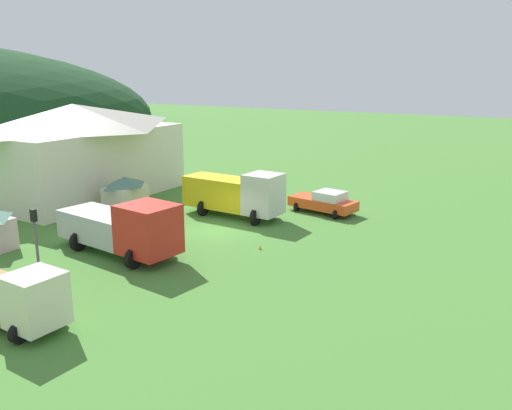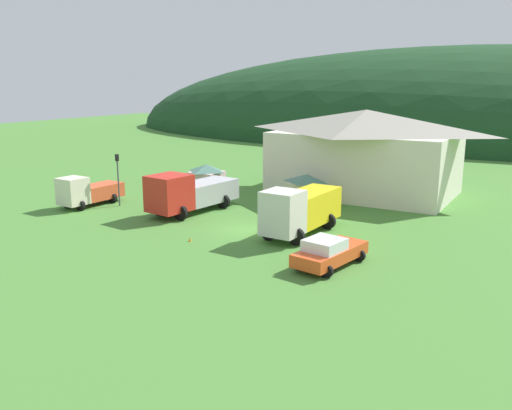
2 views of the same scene
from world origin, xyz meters
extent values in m
plane|color=#477F33|center=(0.00, 0.00, 0.00)|extent=(200.00, 200.00, 0.00)
cube|color=silver|center=(2.74, 15.78, 2.78)|extent=(15.15, 10.23, 5.55)
pyramid|color=gray|center=(2.74, 15.78, 6.52)|extent=(16.36, 11.05, 1.94)
cube|color=beige|center=(0.53, 8.39, 0.98)|extent=(2.77, 2.06, 1.97)
pyramid|color=#4C7A6B|center=(0.53, 8.39, 2.31)|extent=(3.00, 2.22, 0.69)
cube|color=beige|center=(-14.98, -1.82, 1.47)|extent=(2.05, 2.00, 2.13)
cube|color=black|center=(-14.98, -1.92, 1.94)|extent=(1.13, 1.57, 0.68)
cylinder|color=black|center=(-14.15, -1.87, 0.40)|extent=(0.80, 0.30, 0.80)
cylinder|color=black|center=(-15.80, -1.78, 0.40)|extent=(0.80, 0.30, 0.80)
cylinder|color=black|center=(-13.98, 1.41, 0.40)|extent=(0.80, 0.30, 0.80)
cube|color=red|center=(-6.58, -0.17, 1.88)|extent=(2.87, 3.13, 2.67)
cube|color=black|center=(-6.59, -0.31, 2.47)|extent=(1.62, 2.43, 0.85)
cube|color=#B2B2B7|center=(-6.11, 3.82, 1.36)|extent=(3.14, 5.43, 1.62)
cylinder|color=black|center=(-5.46, -0.30, 0.55)|extent=(1.10, 0.30, 1.10)
cylinder|color=black|center=(-7.70, -0.04, 0.55)|extent=(1.10, 0.30, 1.10)
cylinder|color=black|center=(-4.90, 4.46, 0.55)|extent=(1.10, 0.30, 1.10)
cylinder|color=black|center=(-7.14, 4.72, 0.55)|extent=(1.10, 0.30, 1.10)
cube|color=silver|center=(3.52, -1.47, 1.94)|extent=(2.38, 2.34, 2.77)
cube|color=black|center=(3.51, -1.59, 2.55)|extent=(1.31, 1.85, 0.89)
cube|color=yellow|center=(3.69, 2.22, 1.62)|extent=(2.52, 5.26, 2.15)
cylinder|color=black|center=(4.51, -1.52, 0.55)|extent=(1.10, 0.30, 1.10)
cylinder|color=black|center=(2.53, -1.43, 0.55)|extent=(1.10, 0.30, 1.10)
cylinder|color=black|center=(4.72, 2.95, 0.55)|extent=(1.10, 0.30, 1.10)
cylinder|color=black|center=(2.74, 3.04, 0.55)|extent=(1.10, 0.30, 1.10)
cube|color=#EA4E20|center=(7.81, -4.01, 0.69)|extent=(2.80, 5.19, 0.70)
cube|color=silver|center=(7.71, -4.59, 1.35)|extent=(2.14, 2.25, 0.62)
cylinder|color=black|center=(8.39, -5.81, 0.34)|extent=(0.68, 0.24, 0.68)
cylinder|color=black|center=(6.67, -5.51, 0.34)|extent=(0.68, 0.24, 0.68)
cylinder|color=black|center=(8.96, -2.50, 0.34)|extent=(0.68, 0.24, 0.68)
cylinder|color=black|center=(7.24, -2.21, 0.34)|extent=(0.68, 0.24, 0.68)
cylinder|color=#4C4C51|center=(-12.69, 0.87, 1.84)|extent=(0.12, 0.12, 3.68)
cube|color=black|center=(-12.69, 0.87, 3.95)|extent=(0.20, 0.24, 0.55)
sphere|color=yellow|center=(-12.69, 1.00, 3.95)|extent=(0.14, 0.14, 0.14)
cone|color=orange|center=(4.70, 3.71, 0.00)|extent=(0.36, 0.36, 0.53)
cone|color=orange|center=(-1.66, -4.22, 0.00)|extent=(0.36, 0.36, 0.50)
camera|label=1|loc=(-27.13, -18.95, 10.14)|focal=37.45mm
camera|label=2|loc=(18.59, -30.39, 9.96)|focal=37.83mm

